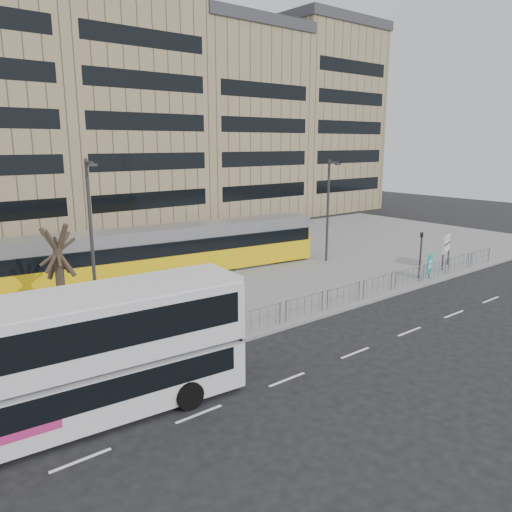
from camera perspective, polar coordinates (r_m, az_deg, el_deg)
ground at (r=26.33m, az=7.40°, el=-7.08°), size 120.00×120.00×0.00m
plaza at (r=35.28m, az=-6.76°, el=-1.79°), size 64.00×24.00×0.15m
kerb at (r=26.34m, az=7.33°, el=-6.90°), size 64.00×0.25×0.17m
building_row at (r=55.04m, az=-18.66°, el=16.33°), size 70.40×18.40×31.20m
pedestrian_barrier at (r=27.75m, az=9.59°, el=-3.98°), size 32.07×0.07×1.10m
road_markings at (r=24.70m, az=15.82°, el=-8.83°), size 62.00×0.12×0.01m
double_decker_bus at (r=17.11m, az=-19.41°, el=-10.50°), size 11.03×3.40×4.35m
tram at (r=32.96m, az=-15.14°, el=-0.06°), size 28.45×6.21×3.34m
station_sign at (r=38.13m, az=20.95°, el=1.17°), size 1.96×0.73×2.35m
ad_panel at (r=34.73m, az=19.24°, el=-0.91°), size 0.85×0.28×1.62m
pedestrian at (r=22.68m, az=-8.90°, el=-7.77°), size 0.55×0.70×1.70m
traffic_light_west at (r=21.47m, az=-8.39°, el=-5.76°), size 0.20×0.22×3.10m
traffic_light_east at (r=34.29m, az=18.33°, el=0.74°), size 0.20×0.23×3.10m
lamp_post_west at (r=27.00m, az=-18.30°, el=2.81°), size 0.45×1.04×8.01m
lamp_post_east at (r=37.60m, az=8.28°, el=5.64°), size 0.45×1.04×7.57m
bare_tree at (r=26.43m, az=-22.00°, el=3.74°), size 4.62×4.62×7.13m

